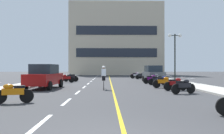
{
  "coord_description": "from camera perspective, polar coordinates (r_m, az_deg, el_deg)",
  "views": [
    {
      "loc": [
        -0.16,
        -4.43,
        1.54
      ],
      "look_at": [
        0.42,
        21.42,
        1.66
      ],
      "focal_mm": 36.51,
      "sensor_mm": 36.0,
      "label": 1
    }
  ],
  "objects": [
    {
      "name": "parked_car_near",
      "position": [
        17.81,
        -16.55,
        -2.26
      ],
      "size": [
        2.17,
        4.31,
        1.82
      ],
      "color": "black",
      "rests_on": "ground"
    },
    {
      "name": "motorcycle_13",
      "position": [
        35.1,
        5.99,
        -2.0
      ],
      "size": [
        1.7,
        0.6,
        0.92
      ],
      "color": "black",
      "rests_on": "ground"
    },
    {
      "name": "lane_dash_7",
      "position": [
        34.51,
        -4.34,
        -2.81
      ],
      "size": [
        0.14,
        2.2,
        0.01
      ],
      "primitive_type": "cube",
      "color": "silver",
      "rests_on": "ground"
    },
    {
      "name": "lane_dash_5",
      "position": [
        26.54,
        -5.26,
        -3.58
      ],
      "size": [
        0.14,
        2.2,
        0.01
      ],
      "primitive_type": "cube",
      "color": "silver",
      "rests_on": "ground"
    },
    {
      "name": "lane_dash_2",
      "position": [
        14.63,
        -8.56,
        -6.29
      ],
      "size": [
        0.14,
        2.2,
        0.01
      ],
      "primitive_type": "cube",
      "color": "silver",
      "rests_on": "ground"
    },
    {
      "name": "lane_dash_9",
      "position": [
        42.5,
        -3.76,
        -2.33
      ],
      "size": [
        0.14,
        2.2,
        0.01
      ],
      "primitive_type": "cube",
      "color": "silver",
      "rests_on": "ground"
    },
    {
      "name": "motorcycle_3",
      "position": [
        16.17,
        15.64,
        -4.04
      ],
      "size": [
        1.7,
        0.6,
        0.92
      ],
      "color": "black",
      "rests_on": "ground"
    },
    {
      "name": "parked_car_mid",
      "position": [
        25.76,
        10.27,
        -1.64
      ],
      "size": [
        2.02,
        4.25,
        1.82
      ],
      "color": "black",
      "rests_on": "ground"
    },
    {
      "name": "street_lamp_mid",
      "position": [
        25.55,
        15.48,
        4.97
      ],
      "size": [
        1.46,
        0.36,
        5.12
      ],
      "color": "black",
      "rests_on": "curb_right"
    },
    {
      "name": "lane_dash_6",
      "position": [
        30.52,
        -4.74,
        -3.14
      ],
      "size": [
        0.14,
        2.2,
        0.01
      ],
      "primitive_type": "cube",
      "color": "silver",
      "rests_on": "ground"
    },
    {
      "name": "lane_dash_8",
      "position": [
        38.5,
        -4.02,
        -2.54
      ],
      "size": [
        0.14,
        2.2,
        0.01
      ],
      "primitive_type": "cube",
      "color": "silver",
      "rests_on": "ground"
    },
    {
      "name": "motorcycle_2",
      "position": [
        14.3,
        17.5,
        -4.53
      ],
      "size": [
        1.63,
        0.81,
        0.92
      ],
      "color": "black",
      "rests_on": "ground"
    },
    {
      "name": "lane_dash_3",
      "position": [
        18.58,
        -6.99,
        -5.0
      ],
      "size": [
        0.14,
        2.2,
        0.01
      ],
      "primitive_type": "cube",
      "color": "silver",
      "rests_on": "ground"
    },
    {
      "name": "motorcycle_11",
      "position": [
        31.76,
        7.29,
        -2.18
      ],
      "size": [
        1.63,
        0.81,
        0.92
      ],
      "color": "black",
      "rests_on": "ground"
    },
    {
      "name": "motorcycle_12",
      "position": [
        33.43,
        6.2,
        -2.09
      ],
      "size": [
        1.7,
        0.6,
        0.92
      ],
      "color": "black",
      "rests_on": "ground"
    },
    {
      "name": "motorcycle_8",
      "position": [
        24.43,
        -11.41,
        -2.76
      ],
      "size": [
        1.69,
        0.62,
        0.92
      ],
      "color": "black",
      "rests_on": "ground"
    },
    {
      "name": "curb_right",
      "position": [
        29.4,
        13.24,
        -3.14
      ],
      "size": [
        2.4,
        72.0,
        0.12
      ],
      "primitive_type": "cube",
      "color": "#B7B2A8",
      "rests_on": "ground"
    },
    {
      "name": "motorcycle_1",
      "position": [
        10.87,
        -23.54,
        -5.88
      ],
      "size": [
        1.68,
        0.68,
        0.92
      ],
      "color": "black",
      "rests_on": "ground"
    },
    {
      "name": "cyclist_rider",
      "position": [
        16.34,
        -2.1,
        -2.55
      ],
      "size": [
        0.42,
        1.77,
        1.71
      ],
      "color": "black",
      "rests_on": "ground"
    },
    {
      "name": "lane_dash_1",
      "position": [
        10.7,
        -11.31,
        -8.52
      ],
      "size": [
        0.14,
        2.2,
        0.01
      ],
      "primitive_type": "cube",
      "color": "silver",
      "rests_on": "ground"
    },
    {
      "name": "office_building",
      "position": [
        53.56,
        1.01,
        6.8
      ],
      "size": [
        20.95,
        7.48,
        16.25
      ],
      "color": "#BCAD93",
      "rests_on": "ground"
    },
    {
      "name": "motorcycle_7",
      "position": [
        22.74,
        9.86,
        -2.95
      ],
      "size": [
        1.69,
        0.62,
        0.92
      ],
      "color": "black",
      "rests_on": "ground"
    },
    {
      "name": "curb_left",
      "position": [
        29.32,
        -15.19,
        -3.14
      ],
      "size": [
        2.4,
        72.0,
        0.12
      ],
      "primitive_type": "cube",
      "color": "#B7B2A8",
      "rests_on": "ground"
    },
    {
      "name": "lane_dash_11",
      "position": [
        50.48,
        -3.36,
        -2.0
      ],
      "size": [
        0.14,
        2.2,
        0.01
      ],
      "primitive_type": "cube",
      "color": "silver",
      "rests_on": "ground"
    },
    {
      "name": "centre_line_yellow",
      "position": [
        28.47,
        -0.45,
        -3.35
      ],
      "size": [
        0.12,
        66.0,
        0.01
      ],
      "primitive_type": "cube",
      "color": "gold",
      "rests_on": "ground"
    },
    {
      "name": "motorcycle_10",
      "position": [
        28.62,
        -10.25,
        -2.39
      ],
      "size": [
        1.65,
        0.76,
        0.92
      ],
      "color": "black",
      "rests_on": "ground"
    },
    {
      "name": "motorcycle_9",
      "position": [
        26.24,
        -10.29,
        -2.59
      ],
      "size": [
        1.7,
        0.6,
        0.92
      ],
      "color": "black",
      "rests_on": "ground"
    },
    {
      "name": "lane_dash_0",
      "position": [
        6.86,
        -17.3,
        -13.21
      ],
      "size": [
        0.14,
        2.2,
        0.01
      ],
      "primitive_type": "cube",
      "color": "silver",
      "rests_on": "ground"
    },
    {
      "name": "lane_dash_4",
      "position": [
        22.56,
        -5.97,
        -4.17
      ],
      "size": [
        0.14,
        2.2,
        0.01
      ],
      "primitive_type": "cube",
      "color": "silver",
      "rests_on": "ground"
    },
    {
      "name": "motorcycle_4",
      "position": [
        17.99,
        12.82,
        -3.66
      ],
      "size": [
        1.7,
        0.6,
        0.92
      ],
      "color": "black",
      "rests_on": "ground"
    },
    {
      "name": "ground_plane",
      "position": [
        25.47,
        -0.92,
        -3.73
      ],
      "size": [
        140.0,
        140.0,
        0.0
      ],
      "primitive_type": "plane",
      "color": "#38383A"
    },
    {
      "name": "motorcycle_5",
      "position": [
        19.51,
        12.45,
        -3.39
      ],
      "size": [
        1.66,
        0.72,
        0.92
      ],
      "color": "black",
      "rests_on": "ground"
    },
    {
      "name": "lane_dash_10",
      "position": [
        46.49,
        -3.55,
        -2.15
      ],
      "size": [
        0.14,
        2.2,
        0.01
      ],
      "primitive_type": "cube",
      "color": "silver",
      "rests_on": "ground"
    },
    {
      "name": "motorcycle_6",
      "position": [
        21.02,
        11.34,
        -3.17
      ],
      "size": [
        1.7,
        0.6,
        0.92
      ],
      "color": "black",
      "rests_on": "ground"
    }
  ]
}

